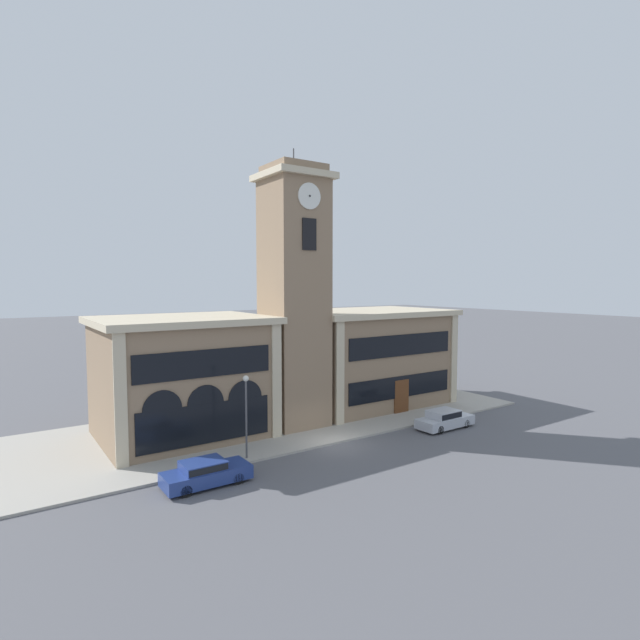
% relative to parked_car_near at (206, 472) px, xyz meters
% --- Properties ---
extents(ground_plane, '(300.00, 300.00, 0.00)m').
position_rel_parked_car_near_xyz_m(ground_plane, '(9.61, 1.53, -0.70)').
color(ground_plane, '#56565B').
extents(sidewalk_kerb, '(38.95, 13.77, 0.15)m').
position_rel_parked_car_near_xyz_m(sidewalk_kerb, '(9.61, 8.41, -0.63)').
color(sidewalk_kerb, '#A39E93').
rests_on(sidewalk_kerb, ground_plane).
extents(clock_tower, '(4.75, 4.75, 20.30)m').
position_rel_parked_car_near_xyz_m(clock_tower, '(9.61, 6.77, 8.90)').
color(clock_tower, '#897056').
rests_on(clock_tower, ground_plane).
extents(town_hall_left_wing, '(11.47, 9.24, 8.34)m').
position_rel_parked_car_near_xyz_m(town_hall_left_wing, '(1.90, 8.99, 3.50)').
color(town_hall_left_wing, '#897056').
rests_on(town_hall_left_wing, ground_plane).
extents(town_hall_right_wing, '(13.85, 9.24, 8.29)m').
position_rel_parked_car_near_xyz_m(town_hall_right_wing, '(18.51, 9.00, 3.47)').
color(town_hall_right_wing, '#897056').
rests_on(town_hall_right_wing, ground_plane).
extents(parked_car_near, '(4.59, 1.88, 1.34)m').
position_rel_parked_car_near_xyz_m(parked_car_near, '(0.00, 0.00, 0.00)').
color(parked_car_near, navy).
rests_on(parked_car_near, ground_plane).
extents(parked_car_mid, '(4.58, 1.82, 1.37)m').
position_rel_parked_car_near_xyz_m(parked_car_mid, '(18.34, -0.00, 0.01)').
color(parked_car_mid, '#B2B7C1').
rests_on(parked_car_mid, ground_plane).
extents(street_lamp, '(0.36, 0.36, 5.02)m').
position_rel_parked_car_near_xyz_m(street_lamp, '(3.42, 2.15, 2.81)').
color(street_lamp, '#4C4C51').
rests_on(street_lamp, sidewalk_kerb).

